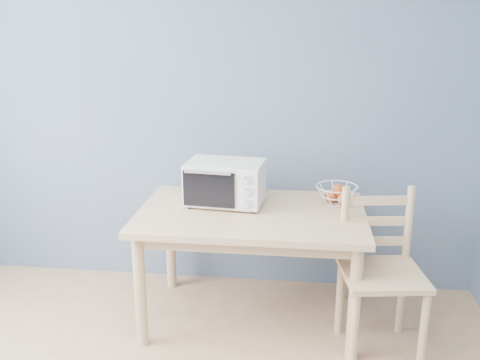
# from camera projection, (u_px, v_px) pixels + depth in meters

# --- Properties ---
(room) EXTENTS (4.01, 4.51, 2.61)m
(room) POSITION_uv_depth(u_px,v_px,m) (45.00, 226.00, 1.59)
(room) COLOR tan
(room) RESTS_ON ground
(dining_table) EXTENTS (1.40, 0.90, 0.75)m
(dining_table) POSITION_uv_depth(u_px,v_px,m) (251.00, 226.00, 3.34)
(dining_table) COLOR tan
(dining_table) RESTS_ON ground
(toaster_oven) EXTENTS (0.51, 0.38, 0.28)m
(toaster_oven) POSITION_uv_depth(u_px,v_px,m) (222.00, 182.00, 3.39)
(toaster_oven) COLOR white
(toaster_oven) RESTS_ON dining_table
(fruit_basket) EXTENTS (0.32, 0.32, 0.14)m
(fruit_basket) POSITION_uv_depth(u_px,v_px,m) (337.00, 194.00, 3.41)
(fruit_basket) COLOR silver
(fruit_basket) RESTS_ON dining_table
(dining_chair) EXTENTS (0.51, 0.51, 0.96)m
(dining_chair) POSITION_uv_depth(u_px,v_px,m) (380.00, 274.00, 3.09)
(dining_chair) COLOR tan
(dining_chair) RESTS_ON ground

